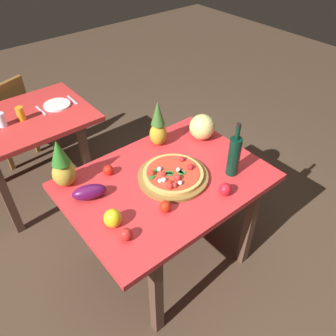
{
  "coord_description": "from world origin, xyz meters",
  "views": [
    {
      "loc": [
        -0.99,
        -1.22,
        2.18
      ],
      "look_at": [
        0.04,
        0.03,
        0.81
      ],
      "focal_mm": 36.19,
      "sensor_mm": 36.0,
      "label": 1
    }
  ],
  "objects": [
    {
      "name": "pizza_board",
      "position": [
        0.04,
        -0.02,
        0.78
      ],
      "size": [
        0.44,
        0.44,
        0.02
      ],
      "primitive_type": "cylinder",
      "color": "olive",
      "rests_on": "display_table"
    },
    {
      "name": "dining_chair",
      "position": [
        -0.42,
        1.89,
        0.48
      ],
      "size": [
        0.51,
        0.51,
        0.85
      ],
      "rotation": [
        0.0,
        0.0,
        3.49
      ],
      "color": "olive",
      "rests_on": "ground_plane"
    },
    {
      "name": "tomato_at_corner",
      "position": [
        -0.25,
        0.27,
        0.8
      ],
      "size": [
        0.07,
        0.07,
        0.07
      ],
      "primitive_type": "sphere",
      "color": "red",
      "rests_on": "display_table"
    },
    {
      "name": "pineapple_right",
      "position": [
        -0.5,
        0.36,
        0.91
      ],
      "size": [
        0.14,
        0.14,
        0.32
      ],
      "color": "gold",
      "rests_on": "display_table"
    },
    {
      "name": "eggplant",
      "position": [
        -0.45,
        0.16,
        0.81
      ],
      "size": [
        0.22,
        0.16,
        0.09
      ],
      "primitive_type": "ellipsoid",
      "rotation": [
        0.0,
        0.0,
        2.77
      ],
      "color": "#541044",
      "rests_on": "display_table"
    },
    {
      "name": "pizza",
      "position": [
        0.03,
        -0.02,
        0.8
      ],
      "size": [
        0.38,
        0.38,
        0.06
      ],
      "color": "#DCA954",
      "rests_on": "pizza_board"
    },
    {
      "name": "pineapple_left",
      "position": [
        0.19,
        0.33,
        0.91
      ],
      "size": [
        0.12,
        0.12,
        0.34
      ],
      "color": "gold",
      "rests_on": "display_table"
    },
    {
      "name": "drinking_glass_juice",
      "position": [
        -0.43,
        1.25,
        0.82
      ],
      "size": [
        0.06,
        0.06,
        0.11
      ],
      "primitive_type": "cylinder",
      "color": "orange",
      "rests_on": "background_table"
    },
    {
      "name": "ground_plane",
      "position": [
        0.0,
        0.0,
        0.0
      ],
      "size": [
        10.0,
        10.0,
        0.0
      ],
      "primitive_type": "plane",
      "color": "#4C3828"
    },
    {
      "name": "bell_pepper",
      "position": [
        -0.45,
        -0.1,
        0.81
      ],
      "size": [
        0.1,
        0.1,
        0.11
      ],
      "primitive_type": "ellipsoid",
      "color": "yellow",
      "rests_on": "display_table"
    },
    {
      "name": "fork_utensil",
      "position": [
        -0.27,
        1.28,
        0.77
      ],
      "size": [
        0.02,
        0.18,
        0.01
      ],
      "primitive_type": "cube",
      "rotation": [
        0.0,
        0.0,
        0.02
      ],
      "color": "silver",
      "rests_on": "background_table"
    },
    {
      "name": "melon",
      "position": [
        0.48,
        0.19,
        0.85
      ],
      "size": [
        0.18,
        0.18,
        0.18
      ],
      "primitive_type": "sphere",
      "color": "#D8CB70",
      "rests_on": "display_table"
    },
    {
      "name": "wine_bottle",
      "position": [
        0.36,
        -0.22,
        0.9
      ],
      "size": [
        0.08,
        0.08,
        0.37
      ],
      "color": "black",
      "rests_on": "display_table"
    },
    {
      "name": "tomato_by_bottle",
      "position": [
        0.19,
        -0.32,
        0.8
      ],
      "size": [
        0.08,
        0.08,
        0.08
      ],
      "primitive_type": "sphere",
      "color": "red",
      "rests_on": "display_table"
    },
    {
      "name": "drinking_glass_water",
      "position": [
        -0.58,
        1.26,
        0.82
      ],
      "size": [
        0.06,
        0.06,
        0.11
      ],
      "primitive_type": "cylinder",
      "color": "silver",
      "rests_on": "background_table"
    },
    {
      "name": "display_table",
      "position": [
        0.0,
        0.0,
        0.67
      ],
      "size": [
        1.24,
        0.9,
        0.76
      ],
      "color": "brown",
      "rests_on": "ground_plane"
    },
    {
      "name": "dinner_plate",
      "position": [
        -0.13,
        1.28,
        0.77
      ],
      "size": [
        0.22,
        0.22,
        0.02
      ],
      "primitive_type": "cylinder",
      "color": "white",
      "rests_on": "background_table"
    },
    {
      "name": "tomato_beside_pepper",
      "position": [
        -0.17,
        -0.2,
        0.8
      ],
      "size": [
        0.07,
        0.07,
        0.07
      ],
      "primitive_type": "sphere",
      "color": "red",
      "rests_on": "display_table"
    },
    {
      "name": "tomato_near_board",
      "position": [
        -0.45,
        -0.23,
        0.8
      ],
      "size": [
        0.07,
        0.07,
        0.07
      ],
      "primitive_type": "sphere",
      "color": "red",
      "rests_on": "display_table"
    },
    {
      "name": "background_table",
      "position": [
        -0.45,
        1.28,
        0.65
      ],
      "size": [
        1.09,
        0.77,
        0.76
      ],
      "color": "brown",
      "rests_on": "ground_plane"
    },
    {
      "name": "knife_utensil",
      "position": [
        0.01,
        1.28,
        0.77
      ],
      "size": [
        0.02,
        0.18,
        0.01
      ],
      "primitive_type": "cube",
      "rotation": [
        0.0,
        0.0,
        -0.02
      ],
      "color": "silver",
      "rests_on": "background_table"
    }
  ]
}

